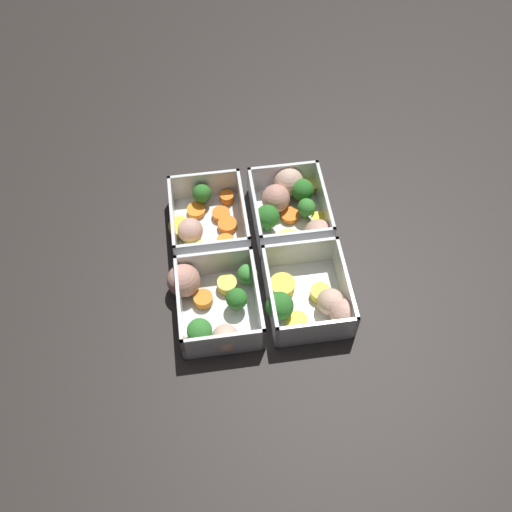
% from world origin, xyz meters
% --- Properties ---
extents(ground_plane, '(4.00, 4.00, 0.00)m').
position_xyz_m(ground_plane, '(0.00, 0.00, 0.00)').
color(ground_plane, '#282321').
extents(container_near_left, '(0.15, 0.13, 0.06)m').
position_xyz_m(container_near_left, '(-0.07, -0.07, 0.02)').
color(container_near_left, white).
rests_on(container_near_left, ground_plane).
extents(container_near_right, '(0.15, 0.13, 0.06)m').
position_xyz_m(container_near_right, '(0.07, -0.07, 0.02)').
color(container_near_right, white).
rests_on(container_near_right, ground_plane).
extents(container_far_left, '(0.16, 0.12, 0.06)m').
position_xyz_m(container_far_left, '(-0.08, 0.07, 0.02)').
color(container_far_left, white).
rests_on(container_far_left, ground_plane).
extents(container_far_right, '(0.14, 0.13, 0.06)m').
position_xyz_m(container_far_right, '(0.09, 0.07, 0.02)').
color(container_far_right, white).
rests_on(container_far_right, ground_plane).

